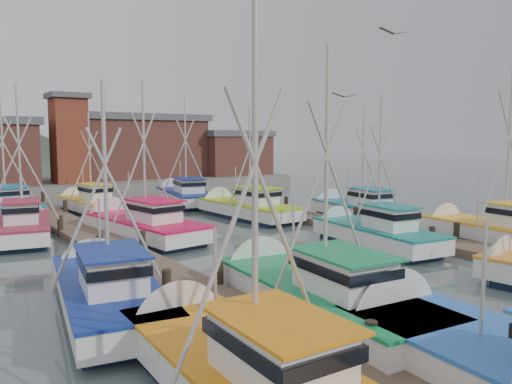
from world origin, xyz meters
TOP-DOWN VIEW (x-y plane):
  - ground at (0.00, 0.00)m, footprint 260.00×260.00m
  - dock_left at (-7.00, 4.04)m, footprint 2.30×46.00m
  - dock_right at (7.00, 4.04)m, footprint 2.30×46.00m
  - quay at (0.00, 37.00)m, footprint 44.00×16.00m
  - shed_center at (6.00, 37.00)m, footprint 14.84×9.54m
  - shed_right at (17.00, 34.00)m, footprint 8.48×6.36m
  - lookout_tower at (-2.00, 33.00)m, footprint 3.60×3.60m
  - boat_2 at (-9.32, -8.36)m, footprint 3.58×8.89m
  - boat_4 at (-4.61, -5.25)m, footprint 3.77×9.47m
  - boat_5 at (4.35, 0.49)m, footprint 3.64×8.50m
  - boat_6 at (-9.80, -1.36)m, footprint 4.03×9.00m
  - boat_7 at (9.97, -2.77)m, footprint 4.12×8.92m
  - boat_8 at (-4.44, 9.40)m, footprint 4.21×9.98m
  - boat_9 at (4.12, 11.81)m, footprint 3.44×9.30m
  - boat_10 at (-9.76, 12.80)m, footprint 4.20×8.89m
  - boat_11 at (9.87, 6.81)m, footprint 4.12×9.06m
  - boat_12 at (-4.07, 20.21)m, footprint 3.23×8.39m
  - boat_13 at (4.15, 21.07)m, footprint 4.85×10.12m
  - boat_14 at (-9.44, 22.20)m, footprint 3.85×9.91m
  - gull_near at (1.18, -3.34)m, footprint 1.55×0.62m
  - gull_far at (2.09, 0.19)m, footprint 1.54×0.61m

SIDE VIEW (x-z plane):
  - ground at x=0.00m, z-range 0.00..0.00m
  - dock_left at x=-7.00m, z-range -0.54..0.96m
  - dock_right at x=7.00m, z-range -0.54..0.96m
  - quay at x=0.00m, z-range 0.00..1.20m
  - boat_12 at x=-4.07m, z-range -3.35..4.71m
  - boat_5 at x=4.35m, z-range -3.42..4.78m
  - boat_9 at x=4.12m, z-range -3.53..4.88m
  - boat_11 at x=9.87m, z-range -3.40..4.75m
  - boat_6 at x=-9.80m, z-range -3.26..4.62m
  - boat_4 at x=-4.61m, z-range -3.79..5.15m
  - boat_2 at x=-9.32m, z-range -3.66..5.02m
  - boat_8 at x=-4.44m, z-range -4.05..5.41m
  - boat_13 at x=4.15m, z-range -4.13..5.50m
  - boat_10 at x=-9.76m, z-range -3.85..5.22m
  - boat_14 at x=-9.44m, z-range -3.93..5.30m
  - boat_7 at x=9.97m, z-range -4.53..5.91m
  - shed_right at x=17.00m, z-range 1.24..6.44m
  - shed_center at x=6.00m, z-range 1.24..8.14m
  - lookout_tower at x=-2.00m, z-range 1.30..9.80m
  - gull_far at x=2.09m, z-range 7.31..7.55m
  - gull_near at x=1.18m, z-range 9.46..9.70m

